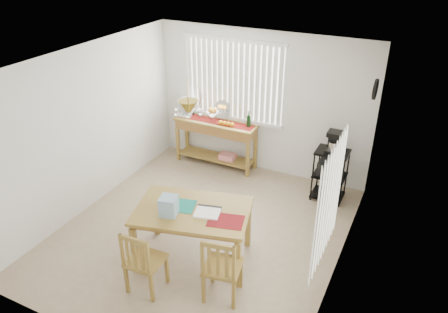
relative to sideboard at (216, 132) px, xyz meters
The scene contains 10 objects.
ground 2.26m from the sideboard, 68.69° to the right, with size 4.00×4.50×0.01m, color tan.
room_shell 2.37m from the sideboard, 68.47° to the right, with size 4.20×4.70×2.70m.
sideboard is the anchor object (origin of this frame).
sideboard_items 0.44m from the sideboard, behind, with size 1.51×0.38×0.68m.
wire_cart 2.26m from the sideboard, ahead, with size 0.52×0.42×0.89m.
cart_items 2.29m from the sideboard, ahead, with size 0.21×0.25×0.37m.
dining_table 2.74m from the sideboard, 69.36° to the right, with size 1.69×1.30×0.80m.
table_items 2.86m from the sideboard, 72.55° to the right, with size 1.24×0.56×0.26m.
chair_left 3.45m from the sideboard, 77.92° to the right, with size 0.44×0.44×0.92m.
chair_right 3.47m from the sideboard, 61.77° to the right, with size 0.51×0.51×0.95m.
Camera 1 is at (2.66, -4.63, 4.09)m, focal length 35.00 mm.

